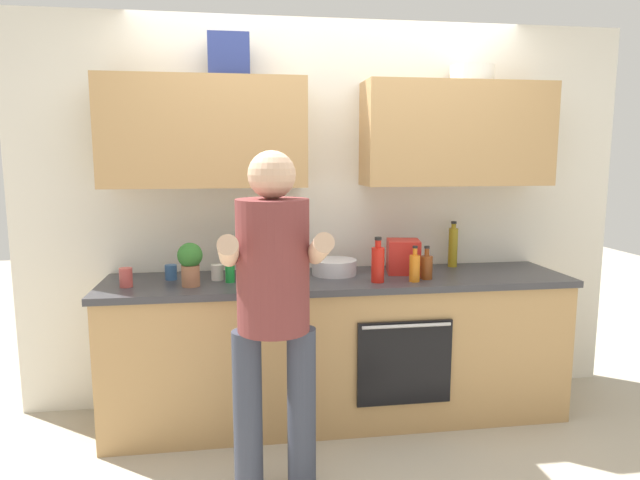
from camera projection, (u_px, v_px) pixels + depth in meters
ground_plane at (338, 415)px, 3.53m from camera, size 12.00×12.00×0.00m
back_wall_unit at (332, 177)px, 3.57m from camera, size 4.00×0.38×2.50m
counter at (339, 348)px, 3.46m from camera, size 2.84×0.67×0.90m
person_standing at (273, 298)px, 2.58m from camera, size 0.49×0.45×1.66m
bottle_wine at (285, 270)px, 3.22m from camera, size 0.06×0.06×0.19m
bottle_soda at (230, 265)px, 3.25m from camera, size 0.06×0.06×0.24m
bottle_oil at (453, 246)px, 3.70m from camera, size 0.06×0.06×0.31m
bottle_juice at (415, 267)px, 3.27m from camera, size 0.06×0.06×0.21m
bottle_hotsauce at (378, 263)px, 3.25m from camera, size 0.08×0.08×0.27m
bottle_vinegar at (426, 266)px, 3.34m from camera, size 0.07×0.07×0.20m
cup_tea at (171, 272)px, 3.33m from camera, size 0.07×0.07×0.09m
cup_coffee at (217, 272)px, 3.32m from camera, size 0.07×0.07×0.09m
cup_ceramic at (126, 278)px, 3.14m from camera, size 0.07×0.07×0.11m
mixing_bowl at (334, 267)px, 3.48m from camera, size 0.28×0.28×0.09m
knife_block at (248, 258)px, 3.37m from camera, size 0.10×0.14×0.30m
potted_herb at (190, 262)px, 3.14m from camera, size 0.14×0.14×0.25m
grocery_bag_crisps at (403, 256)px, 3.51m from camera, size 0.24×0.24×0.21m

